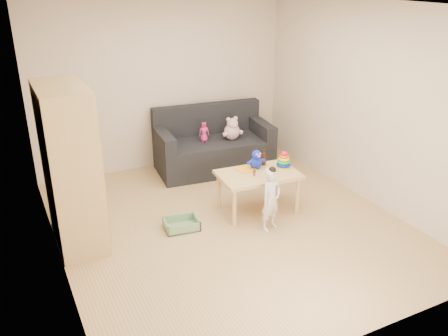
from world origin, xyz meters
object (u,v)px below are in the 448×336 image
wardrobe (71,167)px  play_table (258,192)px  sofa (214,155)px  toddler (271,200)px

wardrobe → play_table: bearing=-7.7°
sofa → toddler: 1.99m
sofa → toddler: bearing=-89.3°
sofa → toddler: size_ratio=2.27×
sofa → toddler: toddler is taller
sofa → play_table: bearing=-87.3°
wardrobe → play_table: 2.34m
play_table → toddler: bearing=-101.5°
sofa → play_table: play_table is taller
wardrobe → toddler: 2.33m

